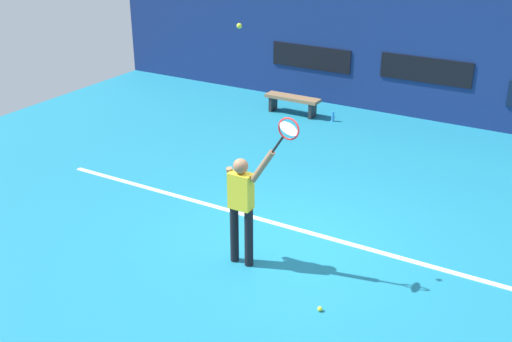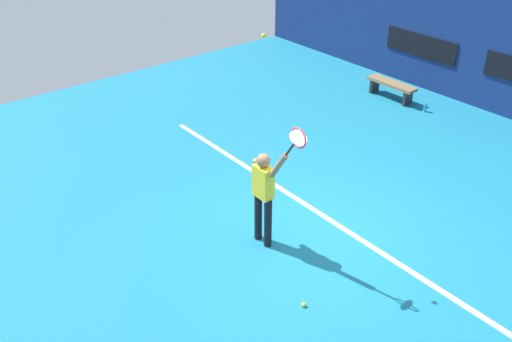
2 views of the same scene
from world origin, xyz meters
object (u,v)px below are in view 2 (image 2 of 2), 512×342
Objects in this scene: court_bench at (391,86)px; spare_ball at (304,305)px; water_bottle at (425,107)px; tennis_player at (264,192)px; tennis_ball at (264,36)px; tennis_racket at (297,139)px.

court_bench is 20.59× the size of spare_ball.
court_bench is 1.12m from water_bottle.
tennis_ball is (0.01, -0.03, 2.54)m from tennis_player.
court_bench is 5.83× the size of water_bottle.
water_bottle is at bearing 0.00° from court_bench.
tennis_racket is at bearing -71.72° from water_bottle.
court_bench reaches higher than spare_ball.
tennis_racket is 7.54m from court_bench.
tennis_ball is at bearing 162.48° from spare_ball.
tennis_player reaches higher than water_bottle.
tennis_racket is at bearing -63.50° from court_bench.
court_bench is (-3.25, 6.53, -1.91)m from tennis_racket.
tennis_racket reaches higher than court_bench.
court_bench is at bearing 119.99° from spare_ball.
spare_ball is (1.51, -0.48, -3.51)m from tennis_ball.
spare_ball is at bearing -18.44° from tennis_player.
tennis_ball reaches higher than spare_ball.
water_bottle reaches higher than spare_ball.
tennis_racket is 2.41m from spare_ball.
tennis_player is at bearing 179.66° from tennis_racket.
spare_ball is (0.80, -0.50, -2.21)m from tennis_racket.
tennis_ball is at bearing -68.77° from court_bench.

